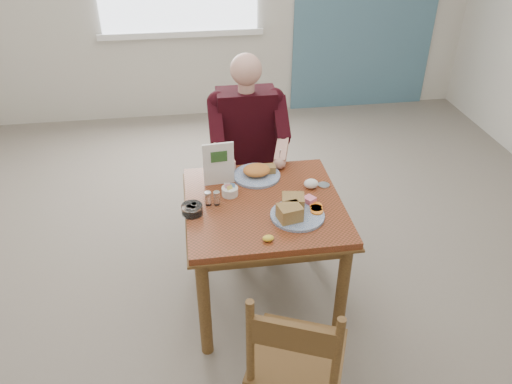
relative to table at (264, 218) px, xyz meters
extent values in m
plane|color=slate|center=(0.00, 0.00, -0.64)|extent=(6.00, 6.00, 0.00)
ellipsoid|color=yellow|center=(-0.03, -0.36, 0.13)|extent=(0.07, 0.05, 0.03)
ellipsoid|color=white|center=(0.31, 0.11, 0.14)|extent=(0.09, 0.08, 0.06)
cylinder|color=silver|center=(0.39, 0.12, 0.12)|extent=(0.08, 0.08, 0.01)
cube|color=white|center=(-0.40, 2.96, 0.28)|extent=(1.72, 0.04, 0.06)
cube|color=maroon|center=(0.00, 0.00, 0.09)|extent=(0.90, 0.90, 0.04)
cube|color=brown|center=(0.00, 0.00, 0.06)|extent=(0.92, 0.92, 0.01)
cylinder|color=brown|center=(-0.39, -0.39, -0.28)|extent=(0.07, 0.07, 0.71)
cylinder|color=brown|center=(0.39, -0.39, -0.28)|extent=(0.07, 0.07, 0.71)
cylinder|color=brown|center=(-0.39, 0.39, -0.28)|extent=(0.07, 0.07, 0.71)
cylinder|color=brown|center=(0.39, 0.39, -0.28)|extent=(0.07, 0.07, 0.71)
cube|color=brown|center=(0.00, -0.39, 0.02)|extent=(0.80, 0.03, 0.08)
cube|color=brown|center=(0.00, 0.39, 0.02)|extent=(0.80, 0.03, 0.08)
cube|color=brown|center=(-0.39, 0.00, 0.02)|extent=(0.03, 0.80, 0.08)
cube|color=brown|center=(0.39, 0.00, 0.02)|extent=(0.03, 0.80, 0.08)
cylinder|color=brown|center=(-0.18, 0.57, -0.41)|extent=(0.04, 0.04, 0.45)
cylinder|color=brown|center=(0.18, 0.57, -0.41)|extent=(0.04, 0.04, 0.45)
cylinder|color=brown|center=(-0.18, 0.93, -0.41)|extent=(0.04, 0.04, 0.45)
cylinder|color=brown|center=(0.18, 0.93, -0.41)|extent=(0.04, 0.04, 0.45)
cube|color=brown|center=(0.00, 0.75, -0.17)|extent=(0.42, 0.42, 0.03)
cylinder|color=brown|center=(-0.18, 0.93, 0.06)|extent=(0.04, 0.04, 0.50)
cylinder|color=brown|center=(0.18, 0.93, 0.06)|extent=(0.04, 0.04, 0.50)
cube|color=brown|center=(0.00, 0.93, 0.16)|extent=(0.38, 0.03, 0.14)
cylinder|color=brown|center=(-0.07, -0.64, -0.41)|extent=(0.05, 0.05, 0.45)
cylinder|color=brown|center=(0.26, -0.78, -0.41)|extent=(0.05, 0.05, 0.45)
cube|color=brown|center=(0.02, -0.87, -0.17)|extent=(0.55, 0.55, 0.03)
cylinder|color=brown|center=(-0.21, -0.97, 0.06)|extent=(0.05, 0.05, 0.50)
cylinder|color=brown|center=(0.12, -1.11, 0.06)|extent=(0.05, 0.05, 0.50)
cube|color=brown|center=(-0.05, -1.04, 0.16)|extent=(0.36, 0.18, 0.14)
cube|color=gray|center=(-0.10, 0.63, -0.10)|extent=(0.13, 0.38, 0.12)
cube|color=gray|center=(0.10, 0.63, -0.10)|extent=(0.13, 0.38, 0.12)
cube|color=gray|center=(-0.10, 0.45, -0.40)|extent=(0.10, 0.10, 0.48)
cube|color=gray|center=(0.10, 0.45, -0.40)|extent=(0.10, 0.10, 0.48)
cube|color=black|center=(0.00, 0.78, 0.20)|extent=(0.40, 0.22, 0.58)
sphere|color=black|center=(-0.19, 0.78, 0.42)|extent=(0.15, 0.15, 0.15)
sphere|color=black|center=(0.19, 0.78, 0.42)|extent=(0.15, 0.15, 0.15)
cylinder|color=tan|center=(0.00, 0.76, 0.51)|extent=(0.11, 0.11, 0.08)
sphere|color=tan|center=(0.00, 0.76, 0.64)|extent=(0.21, 0.21, 0.21)
cube|color=black|center=(-0.22, 0.67, 0.32)|extent=(0.09, 0.29, 0.27)
cube|color=black|center=(0.22, 0.67, 0.32)|extent=(0.09, 0.29, 0.27)
sphere|color=black|center=(-0.22, 0.55, 0.22)|extent=(0.09, 0.09, 0.09)
sphere|color=black|center=(0.22, 0.55, 0.22)|extent=(0.09, 0.09, 0.09)
cube|color=tan|center=(-0.19, 0.46, 0.19)|extent=(0.14, 0.23, 0.14)
cube|color=tan|center=(0.19, 0.46, 0.19)|extent=(0.14, 0.23, 0.14)
sphere|color=tan|center=(-0.16, 0.37, 0.15)|extent=(0.08, 0.08, 0.08)
sphere|color=tan|center=(0.16, 0.37, 0.15)|extent=(0.08, 0.08, 0.08)
cylinder|color=silver|center=(0.16, 0.37, 0.20)|extent=(0.01, 0.05, 0.12)
cylinder|color=white|center=(0.16, -0.17, 0.12)|extent=(0.32, 0.32, 0.02)
cube|color=tan|center=(0.11, -0.21, 0.17)|extent=(0.14, 0.13, 0.08)
cube|color=tan|center=(0.15, -0.11, 0.17)|extent=(0.14, 0.13, 0.08)
cylinder|color=orange|center=(0.27, -0.16, 0.13)|extent=(0.08, 0.08, 0.01)
cylinder|color=orange|center=(0.28, -0.14, 0.13)|extent=(0.08, 0.08, 0.01)
cylinder|color=orange|center=(0.28, -0.11, 0.13)|extent=(0.10, 0.10, 0.01)
cube|color=pink|center=(0.25, -0.06, 0.14)|extent=(0.08, 0.08, 0.03)
cylinder|color=white|center=(0.00, 0.29, 0.12)|extent=(0.30, 0.30, 0.02)
ellipsoid|color=orange|center=(0.00, 0.29, 0.16)|extent=(0.17, 0.14, 0.06)
cube|color=tan|center=(0.07, 0.31, 0.15)|extent=(0.11, 0.07, 0.04)
cylinder|color=white|center=(-0.19, 0.11, 0.14)|extent=(0.11, 0.11, 0.05)
cube|color=pink|center=(-0.20, 0.11, 0.17)|extent=(0.04, 0.02, 0.02)
cube|color=#6699D8|center=(-0.17, 0.11, 0.17)|extent=(0.04, 0.02, 0.02)
cube|color=#EAD159|center=(-0.19, 0.09, 0.17)|extent=(0.04, 0.03, 0.02)
cube|color=white|center=(-0.20, 0.12, 0.17)|extent=(0.04, 0.02, 0.02)
cylinder|color=white|center=(-0.32, 0.02, 0.15)|extent=(0.04, 0.04, 0.07)
cylinder|color=silver|center=(-0.32, 0.02, 0.19)|extent=(0.04, 0.04, 0.01)
cylinder|color=white|center=(-0.27, 0.02, 0.15)|extent=(0.04, 0.04, 0.07)
cylinder|color=silver|center=(-0.27, 0.02, 0.19)|extent=(0.04, 0.04, 0.01)
cylinder|color=white|center=(-0.42, -0.06, 0.14)|extent=(0.15, 0.15, 0.05)
cylinder|color=white|center=(-0.43, -0.06, 0.16)|extent=(0.04, 0.04, 0.02)
cylinder|color=white|center=(-0.40, -0.04, 0.16)|extent=(0.04, 0.04, 0.02)
cylinder|color=white|center=(-0.41, -0.07, 0.16)|extent=(0.04, 0.04, 0.02)
cube|color=white|center=(-0.24, 0.24, 0.25)|extent=(0.19, 0.03, 0.28)
cube|color=#2D5926|center=(-0.23, 0.23, 0.30)|extent=(0.10, 0.01, 0.07)
camera|label=1|loc=(-0.39, -2.36, 1.74)|focal=35.00mm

